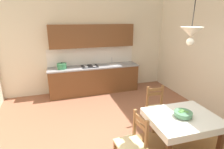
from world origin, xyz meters
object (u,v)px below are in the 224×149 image
dining_chair_kitchen_side (157,108)px  fruit_bowl (183,114)px  dining_chair_tv_side (132,143)px  pendant_lamp (191,33)px  dining_table (182,123)px  kitchen_cabinetry (94,67)px

dining_chair_kitchen_side → fruit_bowl: bearing=-94.5°
dining_chair_tv_side → pendant_lamp: size_ratio=1.16×
fruit_bowl → pendant_lamp: size_ratio=0.37×
fruit_bowl → pendant_lamp: (-0.11, -0.06, 1.36)m
dining_chair_kitchen_side → fruit_bowl: dining_chair_kitchen_side is taller
dining_chair_tv_side → pendant_lamp: bearing=-3.7°
dining_chair_tv_side → pendant_lamp: 1.92m
fruit_bowl → dining_chair_tv_side: bearing=-179.5°
dining_table → dining_chair_tv_side: bearing=-178.4°
pendant_lamp → dining_chair_kitchen_side: bearing=79.5°
kitchen_cabinetry → pendant_lamp: 3.69m
dining_chair_tv_side → fruit_bowl: bearing=0.5°
dining_chair_tv_side → dining_table: bearing=1.6°
dining_table → dining_chair_tv_side: size_ratio=1.30×
fruit_bowl → pendant_lamp: 1.36m
dining_chair_tv_side → dining_chair_kitchen_side: size_ratio=1.00×
dining_chair_kitchen_side → dining_chair_tv_side: bearing=-138.1°
dining_chair_tv_side → dining_chair_kitchen_side: (1.01, 0.90, 0.00)m
dining_table → dining_chair_kitchen_side: (0.05, 0.88, -0.17)m
fruit_bowl → pendant_lamp: bearing=-149.5°
dining_chair_kitchen_side → pendant_lamp: 1.98m
kitchen_cabinetry → dining_chair_kitchen_side: bearing=-69.2°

